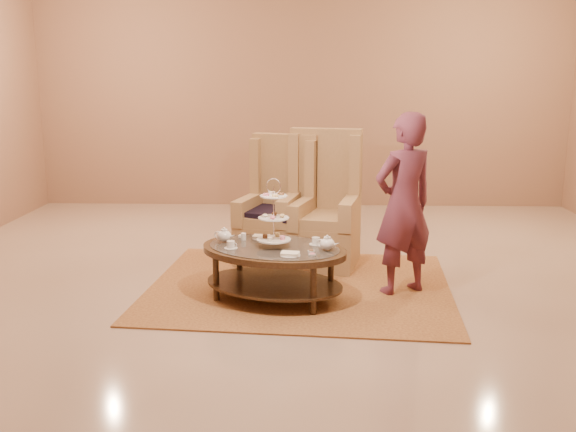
{
  "coord_description": "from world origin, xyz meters",
  "views": [
    {
      "loc": [
        0.11,
        -5.78,
        2.0
      ],
      "look_at": [
        -0.09,
        0.2,
        0.67
      ],
      "focal_mm": 40.0,
      "sensor_mm": 36.0,
      "label": 1
    }
  ],
  "objects_px": {
    "armchair_left": "(279,219)",
    "person": "(404,205)",
    "armchair_right": "(322,219)",
    "tea_table": "(274,257)"
  },
  "relations": [
    {
      "from": "armchair_right",
      "to": "tea_table",
      "type": "bearing_deg",
      "value": -99.03
    },
    {
      "from": "tea_table",
      "to": "person",
      "type": "xyz_separation_m",
      "value": [
        1.17,
        0.23,
        0.43
      ]
    },
    {
      "from": "armchair_left",
      "to": "person",
      "type": "height_order",
      "value": "person"
    },
    {
      "from": "tea_table",
      "to": "armchair_left",
      "type": "distance_m",
      "value": 1.26
    },
    {
      "from": "armchair_left",
      "to": "armchair_right",
      "type": "distance_m",
      "value": 0.46
    },
    {
      "from": "person",
      "to": "tea_table",
      "type": "bearing_deg",
      "value": -17.01
    },
    {
      "from": "tea_table",
      "to": "armchair_left",
      "type": "relative_size",
      "value": 1.15
    },
    {
      "from": "armchair_right",
      "to": "armchair_left",
      "type": "bearing_deg",
      "value": -177.62
    },
    {
      "from": "armchair_left",
      "to": "armchair_right",
      "type": "height_order",
      "value": "armchair_right"
    },
    {
      "from": "armchair_left",
      "to": "armchair_right",
      "type": "xyz_separation_m",
      "value": [
        0.46,
        -0.07,
        0.02
      ]
    }
  ]
}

